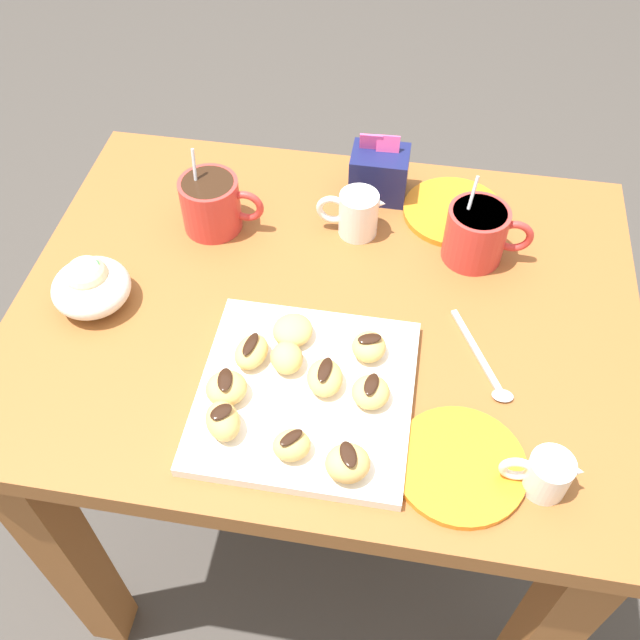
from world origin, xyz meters
name	(u,v)px	position (x,y,z in m)	size (l,w,h in m)	color
ground_plane	(324,522)	(0.00, 0.00, 0.00)	(8.00, 8.00, 0.00)	#423D38
dining_table	(325,370)	(0.00, 0.00, 0.58)	(0.88, 0.68, 0.74)	#935628
pastry_plate_square	(304,394)	(0.00, -0.16, 0.75)	(0.27, 0.27, 0.02)	white
coffee_mug_red_left	(212,203)	(-0.20, 0.13, 0.79)	(0.13, 0.09, 0.13)	red
coffee_mug_red_right	(477,232)	(0.20, 0.13, 0.79)	(0.13, 0.09, 0.13)	red
cream_pitcher_white	(357,212)	(0.02, 0.15, 0.78)	(0.10, 0.06, 0.07)	white
sugar_caddy	(379,173)	(0.04, 0.25, 0.78)	(0.09, 0.07, 0.11)	#191E51
ice_cream_bowl	(90,285)	(-0.32, -0.05, 0.78)	(0.11, 0.11, 0.08)	white
chocolate_sauce_pitcher	(547,473)	(0.29, -0.24, 0.77)	(0.09, 0.05, 0.06)	white
saucer_orange_left	(460,465)	(0.20, -0.23, 0.75)	(0.16, 0.16, 0.01)	orange
saucer_orange_right	(454,212)	(0.17, 0.22, 0.75)	(0.16, 0.16, 0.01)	orange
loose_spoon_near_saucer	(486,367)	(0.23, -0.08, 0.74)	(0.09, 0.15, 0.01)	silver
beignet_0	(251,352)	(-0.08, -0.13, 0.77)	(0.06, 0.04, 0.03)	#E5B260
chocolate_drizzle_0	(250,344)	(-0.08, -0.13, 0.79)	(0.04, 0.01, 0.01)	black
beignet_1	(287,358)	(-0.03, -0.13, 0.77)	(0.05, 0.04, 0.03)	#E5B260
beignet_2	(325,378)	(0.02, -0.15, 0.77)	(0.06, 0.05, 0.03)	#E5B260
chocolate_drizzle_2	(325,369)	(0.02, -0.15, 0.79)	(0.04, 0.02, 0.01)	black
beignet_3	(288,445)	(0.00, -0.25, 0.77)	(0.05, 0.04, 0.03)	#E5B260
chocolate_drizzle_3	(288,437)	(0.00, -0.25, 0.79)	(0.03, 0.01, 0.01)	black
beignet_4	(369,347)	(0.07, -0.09, 0.77)	(0.04, 0.05, 0.03)	#E5B260
chocolate_drizzle_4	(370,339)	(0.07, -0.09, 0.79)	(0.03, 0.02, 0.01)	black
beignet_5	(371,392)	(0.08, -0.16, 0.77)	(0.05, 0.05, 0.03)	#E5B260
chocolate_drizzle_5	(371,384)	(0.08, -0.16, 0.79)	(0.03, 0.02, 0.01)	black
beignet_6	(348,463)	(0.07, -0.27, 0.78)	(0.05, 0.05, 0.04)	#E5B260
chocolate_drizzle_6	(348,454)	(0.07, -0.27, 0.80)	(0.03, 0.02, 0.01)	black
beignet_7	(223,421)	(-0.09, -0.24, 0.78)	(0.04, 0.05, 0.04)	#E5B260
chocolate_drizzle_7	(221,412)	(-0.09, -0.24, 0.80)	(0.03, 0.02, 0.01)	black
beignet_8	(226,388)	(-0.09, -0.19, 0.77)	(0.05, 0.05, 0.03)	#E5B260
chocolate_drizzle_8	(225,380)	(-0.09, -0.19, 0.79)	(0.03, 0.02, 0.01)	black
beignet_9	(293,330)	(-0.03, -0.08, 0.77)	(0.05, 0.05, 0.03)	#E5B260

